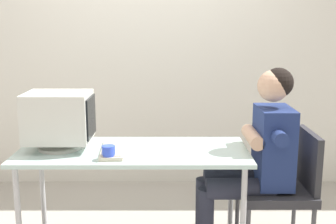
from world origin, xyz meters
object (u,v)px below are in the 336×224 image
Objects in this scene: keyboard at (113,149)px; person_seated at (255,155)px; crt_monitor at (59,118)px; desk at (133,158)px; desk_mug at (108,152)px; office_chair at (284,184)px.

person_seated reaches higher than keyboard.
keyboard is (0.35, -0.06, -0.19)m from crt_monitor.
desk is 16.40× the size of desk_mug.
office_chair reaches higher than keyboard.
desk_mug is at bearing -168.30° from office_chair.
desk_mug is (-1.14, -0.24, 0.29)m from office_chair.
person_seated is at bearing 2.11° from desk.
crt_monitor is 0.50× the size of office_chair.
crt_monitor is 4.64× the size of desk_mug.
desk_mug is (0.35, -0.23, -0.16)m from crt_monitor.
desk is at bearing -2.52° from crt_monitor.
desk_mug is at bearing -33.14° from crt_monitor.
desk_mug is (-0.00, -0.17, 0.03)m from keyboard.
desk_mug is at bearing -122.34° from desk.
person_seated reaches higher than crt_monitor.
office_chair is 0.67× the size of person_seated.
office_chair is at bearing 0.00° from person_seated.
office_chair reaches higher than desk.
office_chair reaches higher than desk_mug.
desk is at bearing -178.32° from office_chair.
keyboard reaches higher than desk.
crt_monitor is 0.41m from keyboard.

